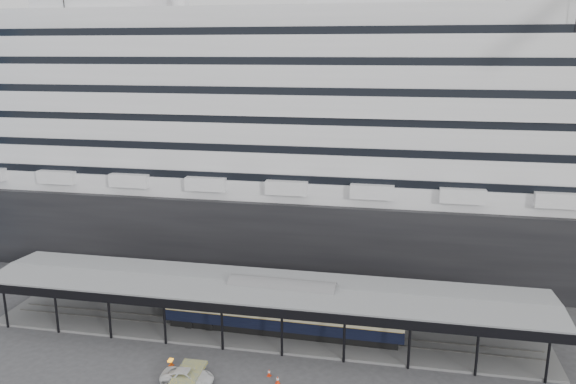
% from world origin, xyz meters
% --- Properties ---
extents(ground, '(200.00, 200.00, 0.00)m').
position_xyz_m(ground, '(0.00, 0.00, 0.00)').
color(ground, '#3A3A3D').
rests_on(ground, ground).
extents(cruise_ship, '(130.00, 30.00, 43.90)m').
position_xyz_m(cruise_ship, '(0.05, 32.00, 18.35)').
color(cruise_ship, black).
rests_on(cruise_ship, ground).
extents(platform_canopy, '(56.00, 9.18, 5.30)m').
position_xyz_m(platform_canopy, '(0.00, 5.00, 2.36)').
color(platform_canopy, slate).
rests_on(platform_canopy, ground).
extents(port_truck, '(4.56, 2.16, 1.26)m').
position_xyz_m(port_truck, '(-4.12, -5.10, 0.63)').
color(port_truck, white).
rests_on(port_truck, ground).
extents(pullman_carriage, '(24.15, 3.61, 23.65)m').
position_xyz_m(pullman_carriage, '(2.08, 5.00, 2.85)').
color(pullman_carriage, black).
rests_on(pullman_carriage, ground).
extents(traffic_cone_left, '(0.49, 0.49, 0.82)m').
position_xyz_m(traffic_cone_left, '(-6.61, -2.73, 0.41)').
color(traffic_cone_left, '#D8480C').
rests_on(traffic_cone_left, ground).
extents(traffic_cone_mid, '(0.52, 0.52, 0.77)m').
position_xyz_m(traffic_cone_mid, '(3.46, -3.70, 0.38)').
color(traffic_cone_mid, red).
rests_on(traffic_cone_mid, ground).
extents(traffic_cone_right, '(0.41, 0.41, 0.66)m').
position_xyz_m(traffic_cone_right, '(2.47, -2.65, 0.33)').
color(traffic_cone_right, red).
rests_on(traffic_cone_right, ground).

